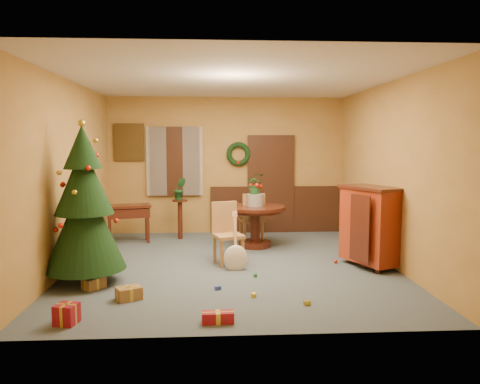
{
  "coord_description": "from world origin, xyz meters",
  "views": [
    {
      "loc": [
        -0.3,
        -7.28,
        1.93
      ],
      "look_at": [
        0.15,
        0.4,
        1.13
      ],
      "focal_mm": 35.0,
      "sensor_mm": 36.0,
      "label": 1
    }
  ],
  "objects": [
    {
      "name": "gift_c",
      "position": [
        -1.89,
        -1.1,
        0.07
      ],
      "size": [
        0.32,
        0.33,
        0.15
      ],
      "color": "brown",
      "rests_on": "floor"
    },
    {
      "name": "sideboard",
      "position": [
        2.15,
        -0.22,
        0.68
      ],
      "size": [
        0.87,
        1.11,
        1.27
      ],
      "color": "#57160A",
      "rests_on": "floor"
    },
    {
      "name": "dining_table",
      "position": [
        0.49,
        1.29,
        0.54
      ],
      "size": [
        1.12,
        1.12,
        0.77
      ],
      "color": "black",
      "rests_on": "floor"
    },
    {
      "name": "plant_stand",
      "position": [
        -0.96,
        2.09,
        0.49
      ],
      "size": [
        0.31,
        0.31,
        0.79
      ],
      "color": "black",
      "rests_on": "floor"
    },
    {
      "name": "chair_far",
      "position": [
        0.46,
        1.52,
        0.53
      ],
      "size": [
        0.49,
        0.49,
        0.99
      ],
      "color": "#A17740",
      "rests_on": "floor"
    },
    {
      "name": "stand_plant",
      "position": [
        -0.96,
        2.09,
        1.02
      ],
      "size": [
        0.28,
        0.24,
        0.45
      ],
      "primitive_type": "imported",
      "rotation": [
        0.0,
        0.0,
        0.2
      ],
      "color": "#19471E",
      "rests_on": "plant_stand"
    },
    {
      "name": "gift_d",
      "position": [
        -0.25,
        -2.4,
        0.06
      ],
      "size": [
        0.35,
        0.16,
        0.12
      ],
      "color": "maroon",
      "rests_on": "floor"
    },
    {
      "name": "toy_e",
      "position": [
        0.82,
        -1.91,
        0.03
      ],
      "size": [
        0.09,
        0.08,
        0.05
      ],
      "primitive_type": "cube",
      "rotation": [
        0.0,
        0.0,
        0.36
      ],
      "color": "gold",
      "rests_on": "floor"
    },
    {
      "name": "toy_c",
      "position": [
        0.21,
        -1.58,
        0.03
      ],
      "size": [
        0.07,
        0.09,
        0.05
      ],
      "primitive_type": "cube",
      "rotation": [
        0.0,
        0.0,
        1.23
      ],
      "color": "gold",
      "rests_on": "floor"
    },
    {
      "name": "chair_near",
      "position": [
        -0.08,
        0.12,
        0.53
      ],
      "size": [
        0.54,
        0.54,
        0.99
      ],
      "color": "#A17740",
      "rests_on": "floor"
    },
    {
      "name": "room_envelope",
      "position": [
        0.21,
        2.7,
        1.12
      ],
      "size": [
        5.5,
        5.5,
        5.5
      ],
      "color": "#3B4C55",
      "rests_on": "ground"
    },
    {
      "name": "toy_b",
      "position": [
        0.31,
        -0.69,
        0.03
      ],
      "size": [
        0.06,
        0.06,
        0.06
      ],
      "primitive_type": "sphere",
      "color": "#248637",
      "rests_on": "floor"
    },
    {
      "name": "toy_a",
      "position": [
        -0.24,
        -1.26,
        0.03
      ],
      "size": [
        0.09,
        0.07,
        0.05
      ],
      "primitive_type": "cube",
      "rotation": [
        0.0,
        0.0,
        0.32
      ],
      "color": "#2742AA",
      "rests_on": "floor"
    },
    {
      "name": "centerpiece_plant",
      "position": [
        0.49,
        1.29,
        1.18
      ],
      "size": [
        0.35,
        0.3,
        0.39
      ],
      "primitive_type": "imported",
      "color": "#1E4C23",
      "rests_on": "urn"
    },
    {
      "name": "christmas_tree",
      "position": [
        -2.05,
        -0.84,
        1.07
      ],
      "size": [
        1.09,
        1.09,
        2.25
      ],
      "color": "#382111",
      "rests_on": "floor"
    },
    {
      "name": "urn",
      "position": [
        0.49,
        1.29,
        0.88
      ],
      "size": [
        0.3,
        0.3,
        0.22
      ],
      "primitive_type": "cylinder",
      "color": "slate",
      "rests_on": "dining_table"
    },
    {
      "name": "guitar",
      "position": [
        0.04,
        -0.3,
        0.43
      ],
      "size": [
        0.38,
        0.57,
        0.85
      ],
      "primitive_type": null,
      "rotation": [
        -0.49,
        0.0,
        -0.02
      ],
      "color": "beige",
      "rests_on": "floor"
    },
    {
      "name": "toy_d",
      "position": [
        1.67,
        -0.0,
        0.03
      ],
      "size": [
        0.06,
        0.06,
        0.06
      ],
      "primitive_type": "sphere",
      "color": "red",
      "rests_on": "floor"
    },
    {
      "name": "writing_desk",
      "position": [
        -1.93,
        1.77,
        0.56
      ],
      "size": [
        0.92,
        0.61,
        0.75
      ],
      "color": "black",
      "rests_on": "floor"
    },
    {
      "name": "gift_b",
      "position": [
        -1.87,
        -2.34,
        0.11
      ],
      "size": [
        0.26,
        0.26,
        0.22
      ],
      "color": "maroon",
      "rests_on": "floor"
    },
    {
      "name": "gift_a",
      "position": [
        -1.35,
        -1.57,
        0.08
      ],
      "size": [
        0.36,
        0.33,
        0.16
      ],
      "color": "brown",
      "rests_on": "floor"
    }
  ]
}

